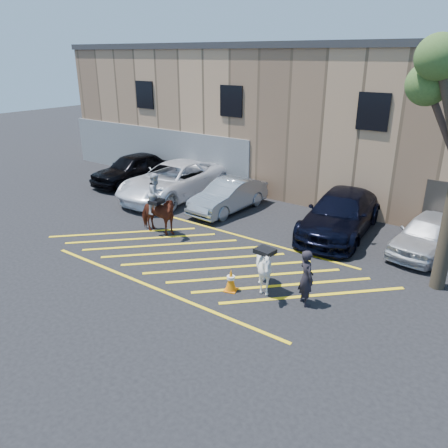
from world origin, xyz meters
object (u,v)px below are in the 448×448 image
Objects in this scene: handler at (306,278)px; traffic_cone at (231,280)px; mounted_bay at (157,210)px; car_white_suv at (428,234)px; car_black_suv at (133,169)px; saddled_white at (264,269)px; car_white_pickup at (174,180)px; car_silver_sedan at (228,196)px; car_blue_suv at (341,214)px.

traffic_cone is at bearing 55.45° from handler.
car_white_suv is at bearing 25.98° from mounted_bay.
saddled_white is at bearing -22.89° from car_black_suv.
car_black_suv is 3.61m from car_white_pickup.
car_silver_sedan is 7.45m from saddled_white.
traffic_cone is (5.00, -2.00, -0.65)m from mounted_bay.
handler reaches higher than saddled_white.
car_black_suv reaches higher than traffic_cone.
saddled_white is (8.52, -5.39, -0.11)m from car_white_pickup.
car_black_suv is 0.78× the size of car_white_pickup.
car_black_suv is 0.86× the size of car_blue_suv.
mounted_bay reaches higher than car_blue_suv.
handler is at bearing -10.76° from mounted_bay.
mounted_bay is at bearing 158.18° from traffic_cone.
car_silver_sedan is 5.22m from car_blue_suv.
saddled_white is at bearing -13.96° from mounted_bay.
car_black_suv is at bearing 177.89° from car_silver_sedan.
mounted_bay is at bearing 28.27° from handler.
car_blue_suv is (12.12, -0.14, -0.01)m from car_black_suv.
car_black_suv is 12.12m from car_blue_suv.
car_silver_sedan is at bearing 178.94° from car_blue_suv.
car_white_suv is at bearing 3.19° from car_black_suv.
car_silver_sedan reaches higher than car_white_suv.
car_white_pickup is 8.57m from car_blue_suv.
traffic_cone is (-0.88, -6.37, -0.46)m from car_blue_suv.
car_white_suv is 5.68× the size of traffic_cone.
handler is at bearing -36.48° from car_silver_sedan.
handler is at bearing -101.10° from car_white_suv.
car_black_suv is 6.72× the size of traffic_cone.
handler is (9.85, -5.30, -0.03)m from car_white_pickup.
car_white_pickup is 3.36m from car_silver_sedan.
car_blue_suv is 5.82m from saddled_white.
car_silver_sedan is 1.73× the size of mounted_bay.
car_black_suv is at bearing 153.75° from saddled_white.
car_white_pickup is 11.85m from car_white_suv.
car_blue_suv is at bearing 2.30° from car_white_pickup.
car_white_suv is 2.73× the size of saddled_white.
handler is (-1.98, -5.82, 0.14)m from car_white_suv.
handler is at bearing 16.43° from traffic_cone.
saddled_white is at bearing -32.90° from car_white_pickup.
car_white_pickup reaches higher than car_silver_sedan.
car_silver_sedan is at bearing -1.43° from car_black_suv.
handler is at bearing -20.27° from car_black_suv.
car_white_pickup is 11.19m from handler.
car_white_pickup reaches higher than traffic_cone.
car_blue_suv is 5.88m from handler.
car_white_suv is (15.40, -0.04, -0.13)m from car_black_suv.
car_black_suv is at bearing -172.44° from car_white_suv.
saddled_white is (5.16, -5.38, 0.05)m from car_silver_sedan.
car_black_suv is 13.00m from traffic_cone.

